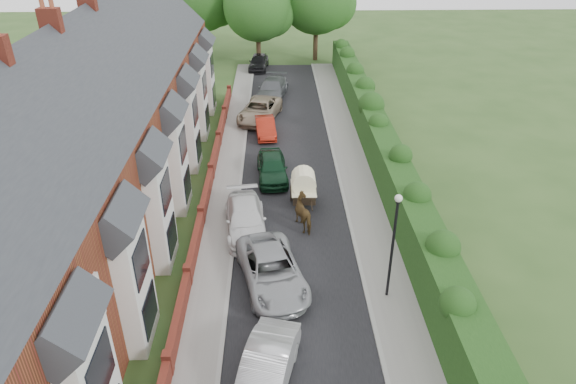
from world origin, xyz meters
name	(u,v)px	position (x,y,z in m)	size (l,w,h in m)	color
ground	(315,371)	(0.00, 0.00, 0.00)	(140.00, 140.00, 0.00)	#2D4C1E
road	(292,213)	(-0.50, 11.00, 0.01)	(6.00, 58.00, 0.02)	black
pavement_hedge_side	(366,211)	(3.60, 11.00, 0.06)	(2.20, 58.00, 0.12)	gray
pavement_house_side	(223,213)	(-4.35, 11.00, 0.06)	(1.70, 58.00, 0.12)	gray
kerb_hedge_side	(347,211)	(2.55, 11.00, 0.07)	(0.18, 58.00, 0.13)	gray
kerb_house_side	(237,213)	(-3.55, 11.00, 0.07)	(0.18, 58.00, 0.13)	gray
hedge	(401,186)	(5.40, 11.00, 1.60)	(2.10, 58.00, 2.85)	#143410
terrace_row	(82,149)	(-10.87, 9.98, 4.47)	(9.05, 40.50, 11.50)	brown
garden_wall_row	(202,217)	(-5.35, 10.00, 0.46)	(0.35, 40.35, 1.10)	maroon
lamppost	(394,234)	(3.40, 4.00, 3.30)	(0.32, 0.32, 5.16)	black
tree_far_left	(261,8)	(-2.65, 40.08, 5.71)	(7.14, 6.80, 9.29)	#332316
car_silver_a	(266,371)	(-1.81, -0.60, 0.76)	(1.61, 4.62, 1.52)	#B4B4B9
car_silver_b	(272,270)	(-1.60, 5.00, 0.76)	(2.51, 5.45, 1.51)	#9C9EA2
car_white	(246,219)	(-2.97, 9.29, 0.73)	(2.04, 5.03, 1.46)	silver
car_green	(272,167)	(-1.60, 15.09, 0.76)	(1.80, 4.47, 1.52)	black
car_red	(265,127)	(-2.12, 21.80, 0.64)	(1.35, 3.87, 1.28)	maroon
car_beige	(260,110)	(-2.58, 24.88, 0.77)	(2.57, 5.57, 1.55)	gray
car_grey	(272,89)	(-1.60, 29.95, 0.80)	(2.25, 5.53, 1.60)	#515458
car_black	(259,62)	(-3.00, 38.60, 0.75)	(1.77, 4.40, 1.50)	black
horse	(306,213)	(0.15, 9.61, 0.85)	(0.92, 2.02, 1.71)	#503B1D
horse_cart	(303,185)	(0.15, 11.79, 1.29)	(1.42, 3.14, 2.26)	black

